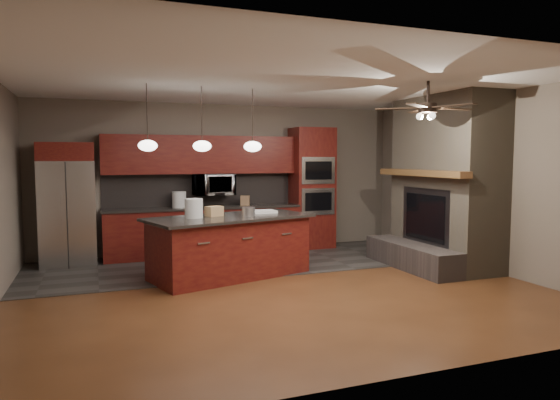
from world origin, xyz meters
name	(u,v)px	position (x,y,z in m)	size (l,w,h in m)	color
ground	(279,288)	(0.00, 0.00, 0.00)	(7.00, 7.00, 0.00)	brown
ceiling	(279,82)	(0.00, 0.00, 2.80)	(7.00, 6.00, 0.02)	white
back_wall	(225,178)	(0.00, 3.00, 1.40)	(7.00, 0.02, 2.80)	slate
right_wall	(483,182)	(3.50, 0.00, 1.40)	(0.02, 6.00, 2.80)	slate
slate_tile_patch	(242,262)	(0.00, 1.80, 0.01)	(7.00, 2.40, 0.01)	#34312F
fireplace_column	(443,188)	(3.04, 0.40, 1.30)	(1.30, 2.10, 2.80)	brown
back_cabinetry	(203,207)	(-0.48, 2.74, 0.89)	(3.59, 0.64, 2.20)	maroon
oven_tower	(312,188)	(1.70, 2.69, 1.19)	(0.80, 0.63, 2.38)	maroon
microwave	(213,184)	(-0.27, 2.75, 1.30)	(0.73, 0.41, 0.50)	silver
refrigerator	(68,204)	(-2.78, 2.62, 1.02)	(0.87, 0.75, 2.04)	silver
kitchen_island	(230,246)	(-0.46, 0.89, 0.46)	(2.67, 1.75, 0.92)	maroon
white_bucket	(194,208)	(-1.00, 0.85, 1.06)	(0.26, 0.26, 0.28)	silver
paint_can	(248,212)	(-0.19, 0.81, 0.99)	(0.20, 0.20, 0.13)	#BCBCC1
paint_tray	(262,212)	(0.14, 1.13, 0.94)	(0.42, 0.30, 0.04)	white
cardboard_box	(214,211)	(-0.68, 0.97, 0.99)	(0.23, 0.17, 0.15)	tan
counter_bucket	(179,199)	(-0.92, 2.70, 1.04)	(0.25, 0.25, 0.29)	silver
counter_box	(245,201)	(0.31, 2.65, 0.99)	(0.16, 0.13, 0.18)	#936C4C
pendant_left	(148,145)	(-1.65, 0.70, 1.96)	(0.26, 0.26, 0.92)	black
pendant_center	(202,146)	(-0.90, 0.70, 1.96)	(0.26, 0.26, 0.92)	black
pendant_right	(253,146)	(-0.15, 0.70, 1.96)	(0.26, 0.26, 0.92)	black
ceiling_fan	(428,107)	(1.80, -0.80, 2.46)	(1.27, 1.33, 0.41)	black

